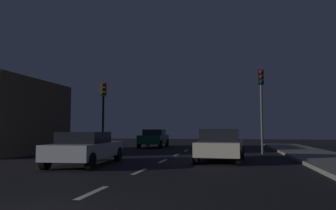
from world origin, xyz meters
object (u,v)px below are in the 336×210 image
at_px(traffic_signal_right, 261,95).
at_px(car_stopped_ahead, 221,145).
at_px(car_oncoming_far, 154,138).
at_px(car_adjacent_lane, 86,148).
at_px(traffic_signal_left, 103,103).

bearing_deg(traffic_signal_right, car_stopped_ahead, -114.22).
bearing_deg(car_oncoming_far, car_stopped_ahead, -62.28).
height_order(car_stopped_ahead, car_adjacent_lane, car_stopped_ahead).
relative_size(car_adjacent_lane, car_oncoming_far, 1.13).
xyz_separation_m(traffic_signal_right, car_adjacent_lane, (-7.64, -7.62, -2.83)).
distance_m(traffic_signal_right, car_adjacent_lane, 11.15).
bearing_deg(traffic_signal_right, car_adjacent_lane, -135.07).
xyz_separation_m(car_stopped_ahead, car_adjacent_lane, (-5.36, -2.55, -0.04)).
bearing_deg(car_oncoming_far, traffic_signal_left, -107.95).
bearing_deg(car_oncoming_far, car_adjacent_lane, -87.90).
xyz_separation_m(car_adjacent_lane, car_oncoming_far, (-0.50, 13.70, 0.05)).
relative_size(traffic_signal_right, car_stopped_ahead, 1.21).
height_order(car_stopped_ahead, car_oncoming_far, same).
xyz_separation_m(traffic_signal_left, traffic_signal_right, (10.11, 0.00, 0.32)).
distance_m(traffic_signal_right, car_oncoming_far, 10.53).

